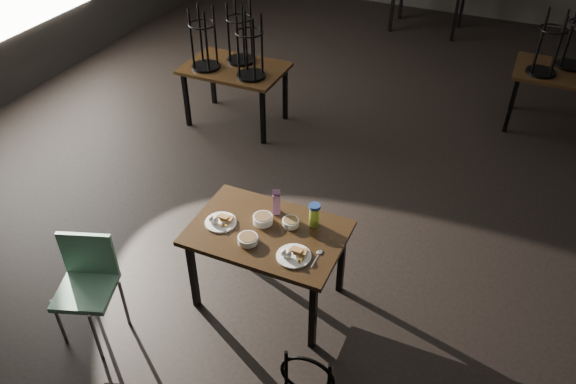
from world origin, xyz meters
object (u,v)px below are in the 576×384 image
at_px(school_chair, 87,279).
at_px(main_table, 267,238).
at_px(juice_carton, 277,202).
at_px(water_bottle, 314,215).

bearing_deg(school_chair, main_table, 17.14).
bearing_deg(juice_carton, main_table, -83.85).
height_order(water_bottle, school_chair, water_bottle).
bearing_deg(main_table, water_bottle, 34.82).
distance_m(water_bottle, school_chair, 1.79).
distance_m(main_table, water_bottle, 0.41).
xyz_separation_m(juice_carton, water_bottle, (0.33, -0.02, -0.01)).
bearing_deg(water_bottle, main_table, -145.18).
height_order(main_table, juice_carton, juice_carton).
xyz_separation_m(main_table, school_chair, (-1.12, -0.83, -0.13)).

